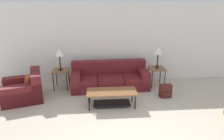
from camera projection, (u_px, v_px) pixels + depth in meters
name	position (u px, v px, depth m)	size (l,w,h in m)	color
wall_back	(114.00, 43.00, 6.65)	(8.92, 0.06, 2.60)	white
couch	(110.00, 79.00, 6.35)	(2.43, 1.02, 0.82)	maroon
armchair	(25.00, 90.00, 5.57)	(1.27, 1.24, 0.80)	maroon
coffee_table	(112.00, 95.00, 5.18)	(1.28, 0.55, 0.42)	brown
side_table_left	(61.00, 72.00, 6.20)	(0.49, 0.54, 0.61)	brown
side_table_right	(157.00, 70.00, 6.41)	(0.49, 0.54, 0.61)	brown
table_lamp_left	(59.00, 53.00, 6.00)	(0.28, 0.28, 0.68)	black
table_lamp_right	(158.00, 51.00, 6.21)	(0.28, 0.28, 0.68)	black
backpack	(166.00, 91.00, 5.72)	(0.34, 0.24, 0.38)	#4C1E19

